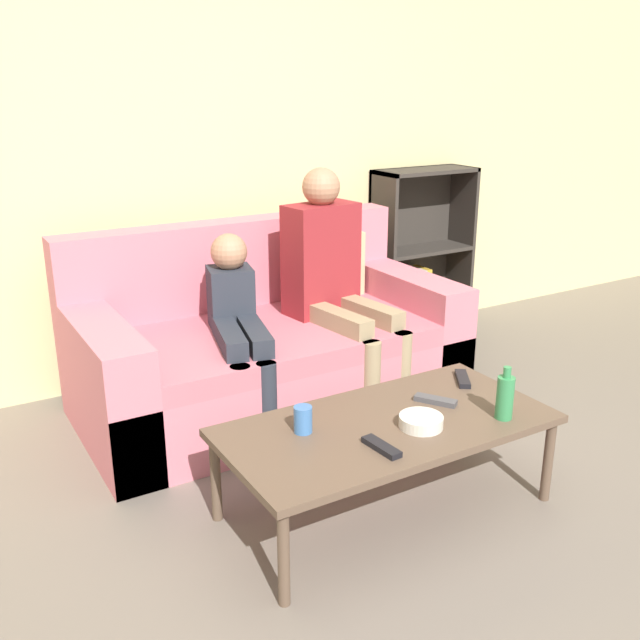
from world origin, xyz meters
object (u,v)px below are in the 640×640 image
at_px(cup_near, 303,419).
at_px(snack_bowl, 421,421).
at_px(bookshelf, 414,270).
at_px(coffee_table, 387,429).
at_px(tv_remote_0, 436,400).
at_px(person_child, 238,322).
at_px(bottle, 505,397).
at_px(couch, 267,349).
at_px(person_adult, 332,271).
at_px(tv_remote_1, 381,447).
at_px(tv_remote_2, 463,379).

xyz_separation_m(cup_near, snack_bowl, (0.40, -0.19, -0.03)).
xyz_separation_m(bookshelf, coffee_table, (-1.40, -1.65, -0.08)).
bearing_deg(tv_remote_0, person_child, 83.39).
height_order(coffee_table, bottle, bottle).
distance_m(couch, cup_near, 1.10).
relative_size(coffee_table, snack_bowl, 7.65).
height_order(person_adult, tv_remote_1, person_adult).
height_order(person_adult, snack_bowl, person_adult).
bearing_deg(bottle, snack_bowl, 162.04).
relative_size(tv_remote_2, snack_bowl, 1.00).
relative_size(person_adult, snack_bowl, 7.24).
height_order(tv_remote_1, tv_remote_2, same).
bearing_deg(person_child, bottle, -49.14).
bearing_deg(cup_near, couch, 70.47).
xyz_separation_m(coffee_table, person_adult, (0.38, 1.03, 0.34)).
bearing_deg(tv_remote_1, coffee_table, 43.81).
distance_m(person_child, tv_remote_0, 1.03).
bearing_deg(bottle, tv_remote_0, 119.79).
height_order(person_child, tv_remote_0, person_child).
distance_m(couch, coffee_table, 1.13).
height_order(person_child, bottle, person_child).
relative_size(person_child, snack_bowl, 5.55).
height_order(couch, person_adult, person_adult).
bearing_deg(couch, tv_remote_1, -98.54).
relative_size(person_adult, cup_near, 11.85).
xyz_separation_m(tv_remote_0, snack_bowl, (-0.18, -0.14, 0.01)).
bearing_deg(bottle, person_adult, 91.00).
distance_m(person_child, cup_near, 0.88).
xyz_separation_m(couch, tv_remote_1, (-0.19, -1.29, 0.09)).
bearing_deg(bookshelf, couch, -158.90).
height_order(coffee_table, tv_remote_2, tv_remote_2).
xyz_separation_m(person_adult, cup_near, (-0.70, -0.93, -0.26)).
height_order(person_child, tv_remote_2, person_child).
xyz_separation_m(snack_bowl, bottle, (0.32, -0.10, 0.07)).
height_order(couch, tv_remote_0, couch).
bearing_deg(tv_remote_1, tv_remote_2, 20.96).
bearing_deg(cup_near, tv_remote_1, -56.48).
bearing_deg(tv_remote_1, tv_remote_0, 21.54).
relative_size(coffee_table, cup_near, 12.52).
distance_m(coffee_table, tv_remote_2, 0.53).
height_order(couch, bookshelf, bookshelf).
distance_m(bookshelf, cup_near, 2.32).
xyz_separation_m(bookshelf, tv_remote_0, (-1.14, -1.61, -0.04)).
distance_m(coffee_table, tv_remote_0, 0.27).
bearing_deg(cup_near, tv_remote_0, -5.48).
bearing_deg(snack_bowl, tv_remote_0, 36.62).
distance_m(bookshelf, bottle, 2.10).
height_order(couch, snack_bowl, couch).
bearing_deg(tv_remote_2, person_adult, 132.17).
xyz_separation_m(coffee_table, tv_remote_2, (0.51, 0.15, 0.04)).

